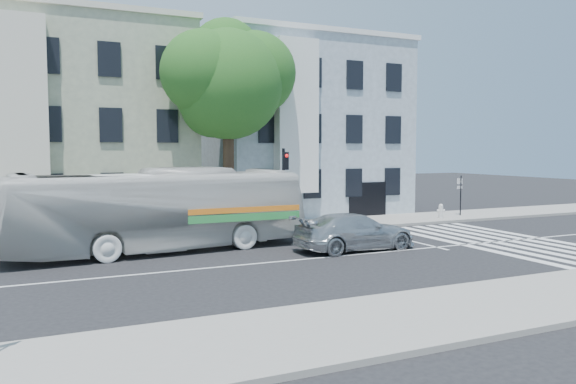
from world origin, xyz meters
TOP-DOWN VIEW (x-y plane):
  - ground at (0.00, 0.00)m, footprint 120.00×120.00m
  - sidewalk_far at (0.00, 8.00)m, footprint 80.00×4.00m
  - sidewalk_near at (0.00, -8.00)m, footprint 80.00×4.00m
  - building_left at (-7.00, 15.00)m, footprint 12.00×10.00m
  - building_right at (7.00, 15.00)m, footprint 12.00×10.00m
  - street_tree at (0.06, 8.74)m, footprint 7.30×5.90m
  - bus at (-4.52, 3.99)m, footprint 3.92×12.53m
  - sedan at (2.97, 0.94)m, footprint 2.30×5.36m
  - hedge at (-6.12, 6.33)m, footprint 8.54×1.74m
  - traffic_signal at (2.00, 5.94)m, footprint 0.44×0.53m
  - fire_hydrant at (12.69, 7.14)m, footprint 0.48×0.30m
  - far_sign_pole at (14.69, 7.76)m, footprint 0.44×0.19m

SIDE VIEW (x-z plane):
  - ground at x=0.00m, z-range 0.00..0.00m
  - sidewalk_far at x=0.00m, z-range 0.00..0.15m
  - sidewalk_near at x=0.00m, z-range 0.00..0.15m
  - hedge at x=-6.12m, z-range 0.15..0.85m
  - fire_hydrant at x=12.69m, z-range 0.16..1.00m
  - sedan at x=2.97m, z-range 0.00..1.54m
  - far_sign_pole at x=14.69m, z-range 0.48..2.93m
  - bus at x=-4.52m, z-range 0.00..3.43m
  - traffic_signal at x=2.00m, z-range 0.62..4.87m
  - building_left at x=-7.00m, z-range 0.00..11.00m
  - building_right at x=7.00m, z-range 0.00..11.00m
  - street_tree at x=0.06m, z-range 2.28..13.38m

